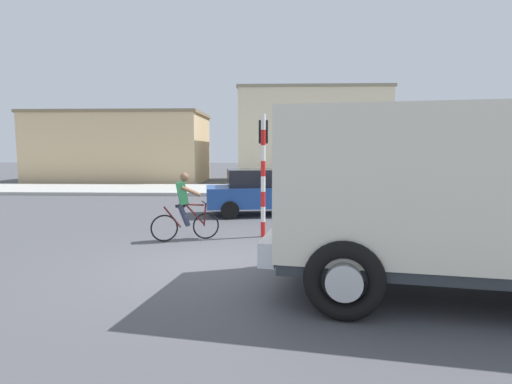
% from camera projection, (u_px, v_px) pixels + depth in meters
% --- Properties ---
extents(ground_plane, '(120.00, 120.00, 0.00)m').
position_uv_depth(ground_plane, '(210.00, 264.00, 8.11)').
color(ground_plane, '#4C4C51').
extents(sidewalk_far, '(80.00, 5.00, 0.16)m').
position_uv_depth(sidewalk_far, '(250.00, 190.00, 22.21)').
color(sidewalk_far, '#ADADA8').
rests_on(sidewalk_far, ground).
extents(truck_foreground, '(5.76, 3.50, 2.90)m').
position_uv_depth(truck_foreground, '(451.00, 191.00, 6.19)').
color(truck_foreground, silver).
rests_on(truck_foreground, ground).
extents(cyclist, '(1.65, 0.70, 1.72)m').
position_uv_depth(cyclist, '(185.00, 207.00, 10.16)').
color(cyclist, black).
rests_on(cyclist, ground).
extents(traffic_light_pole, '(0.24, 0.43, 3.20)m').
position_uv_depth(traffic_light_pole, '(263.00, 158.00, 10.52)').
color(traffic_light_pole, red).
rests_on(traffic_light_pole, ground).
extents(car_red_near, '(4.22, 2.35, 1.60)m').
position_uv_depth(car_red_near, '(262.00, 191.00, 14.22)').
color(car_red_near, '#234C9E').
rests_on(car_red_near, ground).
extents(pedestrian_near_kerb, '(0.34, 0.22, 1.62)m').
position_uv_depth(pedestrian_near_kerb, '(290.00, 184.00, 17.13)').
color(pedestrian_near_kerb, '#2D334C').
rests_on(pedestrian_near_kerb, ground).
extents(building_corner_left, '(11.70, 6.40, 4.82)m').
position_uv_depth(building_corner_left, '(123.00, 147.00, 28.67)').
color(building_corner_left, '#D1B284').
rests_on(building_corner_left, ground).
extents(building_mid_block, '(10.12, 6.11, 6.43)m').
position_uv_depth(building_mid_block, '(311.00, 136.00, 28.81)').
color(building_mid_block, beige).
rests_on(building_mid_block, ground).
extents(building_corner_right, '(10.07, 7.01, 5.15)m').
position_uv_depth(building_corner_right, '(488.00, 145.00, 28.91)').
color(building_corner_right, '#D1B284').
rests_on(building_corner_right, ground).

